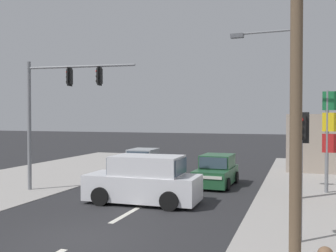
% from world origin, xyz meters
% --- Properties ---
extents(ground_plane, '(140.00, 140.00, 0.00)m').
position_xyz_m(ground_plane, '(0.00, 0.00, 0.00)').
color(ground_plane, '#28282B').
extents(lane_dash_mid, '(0.20, 2.40, 0.01)m').
position_xyz_m(lane_dash_mid, '(0.00, 3.00, 0.00)').
color(lane_dash_mid, silver).
rests_on(lane_dash_mid, ground).
extents(lane_dash_far, '(0.20, 2.40, 0.01)m').
position_xyz_m(lane_dash_far, '(0.00, 8.00, 0.00)').
color(lane_dash_far, silver).
rests_on(lane_dash_far, ground).
extents(utility_pole_foreground_right, '(3.78, 0.58, 9.79)m').
position_xyz_m(utility_pole_foreground_right, '(5.54, -0.65, 5.26)').
color(utility_pole_foreground_right, brown).
rests_on(utility_pole_foreground_right, ground).
extents(utility_pole_midground_right, '(3.78, 0.46, 9.80)m').
position_xyz_m(utility_pole_midground_right, '(5.60, 7.70, 5.26)').
color(utility_pole_midground_right, brown).
rests_on(utility_pole_midground_right, ground).
extents(traffic_signal_mast, '(5.27, 0.62, 6.00)m').
position_xyz_m(traffic_signal_mast, '(-4.94, 5.95, 4.15)').
color(traffic_signal_mast, slate).
rests_on(traffic_signal_mast, ground).
extents(pedestal_signal_right_kerb, '(0.44, 0.29, 3.56)m').
position_xyz_m(pedestal_signal_right_kerb, '(5.78, 1.69, 2.42)').
color(pedestal_signal_right_kerb, slate).
rests_on(pedestal_signal_right_kerb, ground).
extents(suv_oncoming_near, '(4.56, 2.11, 1.90)m').
position_xyz_m(suv_oncoming_near, '(-0.08, 4.90, 0.88)').
color(suv_oncoming_near, silver).
rests_on(suv_oncoming_near, ground).
extents(hatchback_crossing_left, '(1.89, 3.70, 1.53)m').
position_xyz_m(hatchback_crossing_left, '(-3.02, 12.27, 0.70)').
color(hatchback_crossing_left, '#A3A8AD').
rests_on(hatchback_crossing_left, ground).
extents(hatchback_kerbside_parked, '(1.85, 3.68, 1.53)m').
position_xyz_m(hatchback_kerbside_parked, '(1.85, 9.79, 0.70)').
color(hatchback_kerbside_parked, '#235633').
rests_on(hatchback_kerbside_parked, ground).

